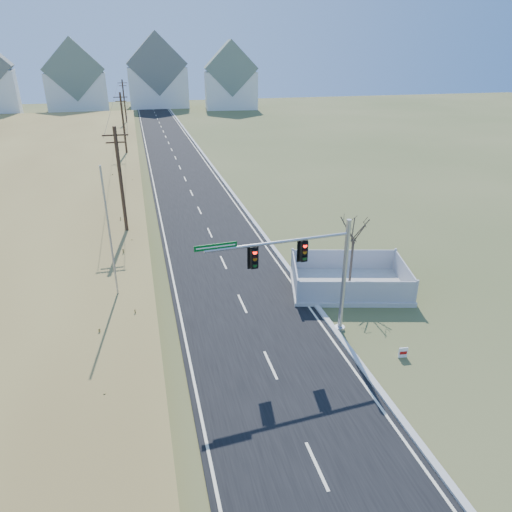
{
  "coord_description": "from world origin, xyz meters",
  "views": [
    {
      "loc": [
        -5.12,
        -18.99,
        13.75
      ],
      "look_at": [
        0.66,
        3.3,
        3.4
      ],
      "focal_mm": 32.0,
      "sensor_mm": 36.0,
      "label": 1
    }
  ],
  "objects_px": {
    "traffic_signal_mast": "(312,268)",
    "flagpole": "(113,259)",
    "open_sign": "(403,353)",
    "bare_tree": "(355,228)",
    "fence_enclosure": "(349,284)"
  },
  "relations": [
    {
      "from": "flagpole",
      "to": "traffic_signal_mast",
      "type": "bearing_deg",
      "value": -26.62
    },
    {
      "from": "flagpole",
      "to": "bare_tree",
      "type": "bearing_deg",
      "value": -2.37
    },
    {
      "from": "bare_tree",
      "to": "traffic_signal_mast",
      "type": "bearing_deg",
      "value": -135.31
    },
    {
      "from": "fence_enclosure",
      "to": "bare_tree",
      "type": "relative_size",
      "value": 1.61
    },
    {
      "from": "open_sign",
      "to": "flagpole",
      "type": "height_order",
      "value": "flagpole"
    },
    {
      "from": "traffic_signal_mast",
      "to": "bare_tree",
      "type": "xyz_separation_m",
      "value": [
        4.32,
        4.27,
        0.15
      ]
    },
    {
      "from": "fence_enclosure",
      "to": "open_sign",
      "type": "relative_size",
      "value": 14.57
    },
    {
      "from": "flagpole",
      "to": "bare_tree",
      "type": "relative_size",
      "value": 1.68
    },
    {
      "from": "open_sign",
      "to": "flagpole",
      "type": "xyz_separation_m",
      "value": [
        -13.46,
        7.83,
        3.12
      ]
    },
    {
      "from": "traffic_signal_mast",
      "to": "flagpole",
      "type": "xyz_separation_m",
      "value": [
        -9.68,
        4.85,
        -0.54
      ]
    },
    {
      "from": "traffic_signal_mast",
      "to": "bare_tree",
      "type": "height_order",
      "value": "traffic_signal_mast"
    },
    {
      "from": "open_sign",
      "to": "bare_tree",
      "type": "bearing_deg",
      "value": 92.71
    },
    {
      "from": "flagpole",
      "to": "open_sign",
      "type": "bearing_deg",
      "value": -30.18
    },
    {
      "from": "open_sign",
      "to": "bare_tree",
      "type": "distance_m",
      "value": 8.2
    },
    {
      "from": "fence_enclosure",
      "to": "open_sign",
      "type": "distance_m",
      "value": 7.35
    }
  ]
}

